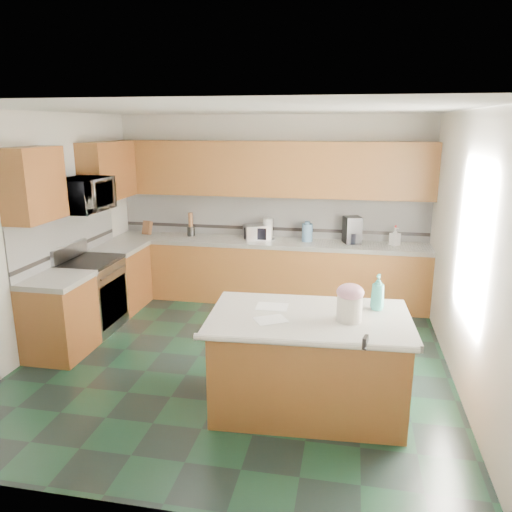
% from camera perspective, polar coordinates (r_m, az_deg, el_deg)
% --- Properties ---
extents(floor, '(4.60, 4.60, 0.00)m').
position_cam_1_polar(floor, '(5.72, -2.19, -11.73)').
color(floor, black).
rests_on(floor, ground).
extents(ceiling, '(4.60, 4.60, 0.00)m').
position_cam_1_polar(ceiling, '(5.12, -2.50, 16.41)').
color(ceiling, white).
rests_on(ceiling, ground).
extents(wall_back, '(4.60, 0.04, 2.70)m').
position_cam_1_polar(wall_back, '(7.49, 1.76, 5.54)').
color(wall_back, white).
rests_on(wall_back, ground).
extents(wall_front, '(4.60, 0.04, 2.70)m').
position_cam_1_polar(wall_front, '(3.15, -12.14, -8.01)').
color(wall_front, white).
rests_on(wall_front, ground).
extents(wall_left, '(0.04, 4.60, 2.70)m').
position_cam_1_polar(wall_left, '(6.21, -23.68, 2.35)').
color(wall_left, white).
rests_on(wall_left, ground).
extents(wall_right, '(0.04, 4.60, 2.70)m').
position_cam_1_polar(wall_right, '(5.25, 23.15, 0.32)').
color(wall_right, white).
rests_on(wall_right, ground).
extents(back_base_cab, '(4.60, 0.60, 0.86)m').
position_cam_1_polar(back_base_cab, '(7.39, 1.30, -1.91)').
color(back_base_cab, '#5E3015').
rests_on(back_base_cab, ground).
extents(back_countertop, '(4.60, 0.64, 0.06)m').
position_cam_1_polar(back_countertop, '(7.27, 1.32, 1.56)').
color(back_countertop, white).
rests_on(back_countertop, back_base_cab).
extents(back_upper_cab, '(4.60, 0.33, 0.78)m').
position_cam_1_polar(back_upper_cab, '(7.24, 1.55, 9.92)').
color(back_upper_cab, '#5E3015').
rests_on(back_upper_cab, wall_back).
extents(back_backsplash, '(4.60, 0.02, 0.63)m').
position_cam_1_polar(back_backsplash, '(7.48, 1.71, 4.63)').
color(back_backsplash, silver).
rests_on(back_backsplash, back_countertop).
extents(back_accent_band, '(4.60, 0.01, 0.05)m').
position_cam_1_polar(back_accent_band, '(7.51, 1.69, 3.16)').
color(back_accent_band, black).
rests_on(back_accent_band, back_countertop).
extents(left_base_cab_rear, '(0.60, 0.82, 0.86)m').
position_cam_1_polar(left_base_cab_rear, '(7.35, -15.25, -2.55)').
color(left_base_cab_rear, '#5E3015').
rests_on(left_base_cab_rear, ground).
extents(left_counter_rear, '(0.64, 0.82, 0.06)m').
position_cam_1_polar(left_counter_rear, '(7.23, -15.50, 0.93)').
color(left_counter_rear, white).
rests_on(left_counter_rear, left_base_cab_rear).
extents(left_base_cab_front, '(0.60, 0.72, 0.86)m').
position_cam_1_polar(left_base_cab_front, '(6.09, -21.55, -6.69)').
color(left_base_cab_front, '#5E3015').
rests_on(left_base_cab_front, ground).
extents(left_counter_front, '(0.64, 0.72, 0.06)m').
position_cam_1_polar(left_counter_front, '(5.95, -21.96, -2.56)').
color(left_counter_front, white).
rests_on(left_counter_front, left_base_cab_front).
extents(left_backsplash, '(0.02, 2.30, 0.63)m').
position_cam_1_polar(left_backsplash, '(6.66, -20.72, 2.41)').
color(left_backsplash, silver).
rests_on(left_backsplash, wall_left).
extents(left_accent_band, '(0.01, 2.30, 0.05)m').
position_cam_1_polar(left_accent_band, '(6.70, -20.52, 0.78)').
color(left_accent_band, black).
rests_on(left_accent_band, wall_left).
extents(left_upper_cab_rear, '(0.33, 1.09, 0.78)m').
position_cam_1_polar(left_upper_cab_rear, '(7.24, -16.57, 9.32)').
color(left_upper_cab_rear, '#5E3015').
rests_on(left_upper_cab_rear, wall_left).
extents(left_upper_cab_front, '(0.33, 0.72, 0.78)m').
position_cam_1_polar(left_upper_cab_front, '(5.82, -24.09, 7.47)').
color(left_upper_cab_front, '#5E3015').
rests_on(left_upper_cab_front, wall_left).
extents(range_body, '(0.60, 0.76, 0.88)m').
position_cam_1_polar(range_body, '(6.68, -18.21, -4.42)').
color(range_body, '#B7B7BC').
rests_on(range_body, ground).
extents(range_oven_door, '(0.02, 0.68, 0.55)m').
position_cam_1_polar(range_oven_door, '(6.56, -15.96, -4.97)').
color(range_oven_door, black).
rests_on(range_oven_door, range_body).
extents(range_cooktop, '(0.62, 0.78, 0.04)m').
position_cam_1_polar(range_cooktop, '(6.55, -18.53, -0.62)').
color(range_cooktop, black).
rests_on(range_cooktop, range_body).
extents(range_handle, '(0.02, 0.66, 0.02)m').
position_cam_1_polar(range_handle, '(6.43, -15.95, -1.80)').
color(range_handle, '#B7B7BC').
rests_on(range_handle, range_body).
extents(range_backguard, '(0.06, 0.76, 0.18)m').
position_cam_1_polar(range_backguard, '(6.65, -20.57, 0.50)').
color(range_backguard, '#B7B7BC').
rests_on(range_backguard, range_body).
extents(microwave, '(0.50, 0.73, 0.41)m').
position_cam_1_polar(microwave, '(6.39, -19.14, 6.60)').
color(microwave, '#B7B7BC').
rests_on(microwave, wall_left).
extents(island_base, '(1.72, 1.04, 0.86)m').
position_cam_1_polar(island_base, '(4.67, 5.98, -12.33)').
color(island_base, '#5E3015').
rests_on(island_base, ground).
extents(island_top, '(1.82, 1.15, 0.06)m').
position_cam_1_polar(island_top, '(4.48, 6.14, -7.09)').
color(island_top, white).
rests_on(island_top, island_base).
extents(island_bullnose, '(1.77, 0.15, 0.06)m').
position_cam_1_polar(island_bullnose, '(4.00, 5.46, -9.87)').
color(island_bullnose, white).
rests_on(island_bullnose, island_base).
extents(treat_jar, '(0.28, 0.28, 0.22)m').
position_cam_1_polar(treat_jar, '(4.36, 10.64, -5.91)').
color(treat_jar, silver).
rests_on(treat_jar, island_top).
extents(treat_jar_lid, '(0.23, 0.23, 0.15)m').
position_cam_1_polar(treat_jar_lid, '(4.31, 10.73, -4.08)').
color(treat_jar_lid, pink).
rests_on(treat_jar_lid, treat_jar).
extents(treat_jar_knob, '(0.08, 0.03, 0.03)m').
position_cam_1_polar(treat_jar_knob, '(4.29, 10.76, -3.45)').
color(treat_jar_knob, tan).
rests_on(treat_jar_knob, treat_jar_lid).
extents(treat_jar_knob_end_l, '(0.04, 0.04, 0.04)m').
position_cam_1_polar(treat_jar_knob_end_l, '(4.29, 10.25, -3.43)').
color(treat_jar_knob_end_l, tan).
rests_on(treat_jar_knob_end_l, treat_jar_lid).
extents(treat_jar_knob_end_r, '(0.04, 0.04, 0.04)m').
position_cam_1_polar(treat_jar_knob_end_r, '(4.29, 11.28, -3.48)').
color(treat_jar_knob_end_r, tan).
rests_on(treat_jar_knob_end_r, treat_jar_lid).
extents(soap_bottle_island, '(0.16, 0.16, 0.33)m').
position_cam_1_polar(soap_bottle_island, '(4.66, 13.75, -4.03)').
color(soap_bottle_island, teal).
rests_on(soap_bottle_island, island_top).
extents(paper_sheet_a, '(0.33, 0.31, 0.00)m').
position_cam_1_polar(paper_sheet_a, '(4.34, 1.70, -7.29)').
color(paper_sheet_a, white).
rests_on(paper_sheet_a, island_top).
extents(paper_sheet_b, '(0.29, 0.22, 0.00)m').
position_cam_1_polar(paper_sheet_b, '(4.64, 1.85, -5.80)').
color(paper_sheet_b, white).
rests_on(paper_sheet_b, island_top).
extents(clamp_body, '(0.05, 0.11, 0.09)m').
position_cam_1_polar(clamp_body, '(3.99, 12.39, -9.59)').
color(clamp_body, black).
rests_on(clamp_body, island_top).
extents(clamp_handle, '(0.02, 0.07, 0.02)m').
position_cam_1_polar(clamp_handle, '(3.94, 12.39, -10.21)').
color(clamp_handle, black).
rests_on(clamp_handle, island_top).
extents(knife_block, '(0.14, 0.17, 0.23)m').
position_cam_1_polar(knife_block, '(7.82, -12.32, 3.17)').
color(knife_block, '#472814').
rests_on(knife_block, back_countertop).
extents(utensil_crock, '(0.12, 0.12, 0.14)m').
position_cam_1_polar(utensil_crock, '(7.61, -7.45, 2.82)').
color(utensil_crock, black).
rests_on(utensil_crock, back_countertop).
extents(utensil_bundle, '(0.07, 0.07, 0.21)m').
position_cam_1_polar(utensil_bundle, '(7.58, -7.49, 4.14)').
color(utensil_bundle, '#472814').
rests_on(utensil_bundle, utensil_crock).
extents(toaster_oven, '(0.43, 0.38, 0.21)m').
position_cam_1_polar(toaster_oven, '(7.32, 0.09, 2.74)').
color(toaster_oven, '#B7B7BC').
rests_on(toaster_oven, back_countertop).
extents(toaster_oven_door, '(0.32, 0.01, 0.17)m').
position_cam_1_polar(toaster_oven_door, '(7.21, -0.08, 2.55)').
color(toaster_oven_door, black).
rests_on(toaster_oven_door, toaster_oven).
extents(paper_towel, '(0.14, 0.14, 0.31)m').
position_cam_1_polar(paper_towel, '(7.33, 1.38, 3.14)').
color(paper_towel, white).
rests_on(paper_towel, back_countertop).
extents(paper_towel_base, '(0.21, 0.21, 0.01)m').
position_cam_1_polar(paper_towel_base, '(7.36, 1.37, 2.02)').
color(paper_towel_base, '#B7B7BC').
rests_on(paper_towel_base, back_countertop).
extents(water_jug, '(0.15, 0.15, 0.25)m').
position_cam_1_polar(water_jug, '(7.23, 5.87, 2.67)').
color(water_jug, '#5983A9').
rests_on(water_jug, back_countertop).
extents(water_jug_neck, '(0.07, 0.07, 0.04)m').
position_cam_1_polar(water_jug_neck, '(7.20, 5.90, 3.80)').
color(water_jug_neck, '#5983A9').
rests_on(water_jug_neck, water_jug).
extents(coffee_maker, '(0.29, 0.30, 0.38)m').
position_cam_1_polar(coffee_maker, '(7.21, 10.93, 2.95)').
color(coffee_maker, black).
rests_on(coffee_maker, back_countertop).
extents(coffee_carafe, '(0.16, 0.16, 0.16)m').
position_cam_1_polar(coffee_carafe, '(7.18, 10.88, 2.00)').
color(coffee_carafe, black).
rests_on(coffee_carafe, back_countertop).
extents(soap_bottle_back, '(0.16, 0.16, 0.25)m').
position_cam_1_polar(soap_bottle_back, '(7.22, 15.60, 2.18)').
color(soap_bottle_back, white).
rests_on(soap_bottle_back, back_countertop).
extents(soap_back_cap, '(0.02, 0.02, 0.03)m').
position_cam_1_polar(soap_back_cap, '(7.19, 15.68, 3.27)').
color(soap_back_cap, red).
rests_on(soap_back_cap, soap_bottle_back).
extents(window_light_proxy, '(0.02, 1.40, 1.10)m').
position_cam_1_polar(window_light_proxy, '(5.02, 23.44, 1.43)').
color(window_light_proxy, white).
rests_on(window_light_proxy, wall_right).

